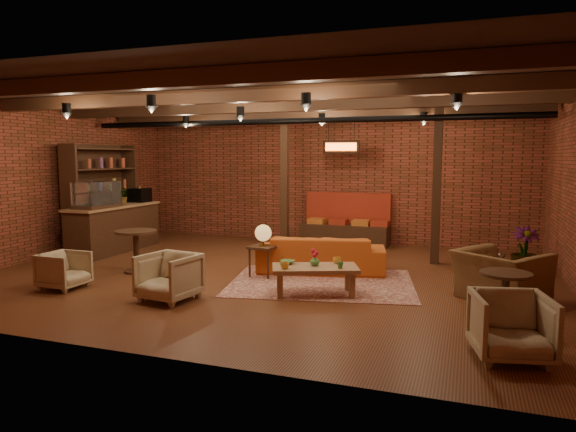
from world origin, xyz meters
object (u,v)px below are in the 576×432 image
(round_table_right, at_px, (505,291))
(plant_tall, at_px, (527,204))
(armchair_a, at_px, (64,268))
(armchair_far, at_px, (511,323))
(side_table_lamp, at_px, (263,237))
(armchair_right, at_px, (501,268))
(coffee_table, at_px, (314,270))
(round_table_left, at_px, (136,244))
(sofa, at_px, (321,254))
(armchair_b, at_px, (169,275))
(side_table_book, at_px, (489,257))

(round_table_right, xyz_separation_m, plant_tall, (0.54, 3.47, 0.80))
(armchair_a, relative_size, armchair_far, 0.85)
(side_table_lamp, height_order, plant_tall, plant_tall)
(side_table_lamp, xyz_separation_m, armchair_right, (3.89, -0.29, -0.21))
(coffee_table, relative_size, side_table_lamp, 1.56)
(side_table_lamp, bearing_deg, armchair_far, -34.14)
(round_table_left, xyz_separation_m, armchair_a, (-0.39, -1.38, -0.20))
(sofa, xyz_separation_m, plant_tall, (3.53, 1.13, 0.94))
(round_table_left, relative_size, armchair_a, 1.19)
(coffee_table, height_order, armchair_a, coffee_table)
(round_table_left, distance_m, armchair_a, 1.45)
(sofa, height_order, coffee_table, coffee_table)
(side_table_lamp, height_order, round_table_left, side_table_lamp)
(sofa, relative_size, armchair_a, 3.53)
(round_table_right, bearing_deg, armchair_a, -178.16)
(side_table_lamp, xyz_separation_m, armchair_b, (-0.74, -1.89, -0.32))
(round_table_right, xyz_separation_m, armchair_far, (0.01, -0.98, -0.09))
(armchair_right, xyz_separation_m, side_table_book, (-0.13, 1.05, -0.04))
(side_table_lamp, relative_size, armchair_far, 1.20)
(armchair_far, bearing_deg, armchair_a, 160.82)
(armchair_right, distance_m, round_table_right, 1.35)
(round_table_left, relative_size, side_table_book, 1.50)
(sofa, distance_m, coffee_table, 1.61)
(plant_tall, bearing_deg, side_table_book, -121.07)
(round_table_left, relative_size, plant_tall, 0.30)
(side_table_book, bearing_deg, armchair_a, -158.01)
(side_table_book, bearing_deg, plant_tall, 58.93)
(armchair_a, height_order, round_table_right, round_table_right)
(round_table_left, bearing_deg, coffee_table, -6.55)
(armchair_b, xyz_separation_m, side_table_book, (4.51, 2.65, 0.07))
(armchair_b, relative_size, plant_tall, 0.30)
(round_table_left, height_order, round_table_right, round_table_left)
(coffee_table, bearing_deg, armchair_a, -166.08)
(armchair_b, relative_size, armchair_far, 1.00)
(side_table_book, xyz_separation_m, round_table_right, (0.10, -2.41, 0.02))
(sofa, bearing_deg, plant_tall, -174.80)
(armchair_a, height_order, armchair_right, armchair_right)
(armchair_b, relative_size, armchair_right, 0.68)
(side_table_lamp, distance_m, armchair_b, 2.05)
(sofa, height_order, armchair_b, armchair_b)
(side_table_lamp, xyz_separation_m, armchair_a, (-2.72, -1.86, -0.38))
(armchair_right, height_order, plant_tall, plant_tall)
(round_table_left, distance_m, side_table_book, 6.22)
(round_table_left, height_order, armchair_a, round_table_left)
(armchair_right, distance_m, plant_tall, 2.31)
(coffee_table, height_order, side_table_lamp, side_table_lamp)
(coffee_table, height_order, side_table_book, coffee_table)
(armchair_right, bearing_deg, side_table_book, -45.86)
(armchair_far, bearing_deg, plant_tall, 70.73)
(round_table_right, bearing_deg, coffee_table, 164.06)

